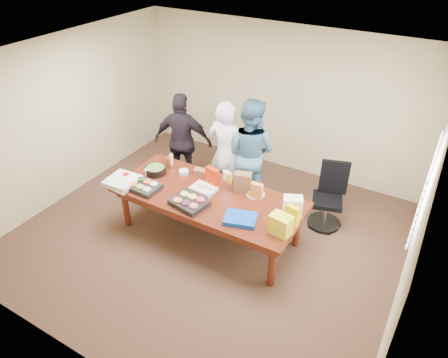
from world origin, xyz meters
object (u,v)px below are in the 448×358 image
Objects in this scene: person_right at (250,153)px; sheet_cake at (204,189)px; conference_table at (209,215)px; office_chair at (328,198)px; person_center at (226,154)px; salad_bowl at (156,170)px.

person_right is 1.11m from sheet_cake.
sheet_cake reaches higher than conference_table.
person_right reaches higher than office_chair.
sheet_cake is at bearing 153.63° from conference_table.
person_center reaches higher than sheet_cake.
office_chair is at bearing -173.78° from person_center.
conference_table is at bearing -5.12° from salad_bowl.
person_right reaches higher than person_center.
person_center reaches higher than conference_table.
person_center is 0.98× the size of person_right.
person_right reaches higher than sheet_cake.
salad_bowl reaches higher than sheet_cake.
person_right is (0.33, 0.19, 0.02)m from person_center.
conference_table is 1.27m from person_right.
conference_table is at bearing -159.06° from office_chair.
person_right is at bearing 162.58° from office_chair.
person_right reaches higher than salad_bowl.
sheet_cake is at bearing 98.60° from person_center.
office_chair is 1.43m from person_right.
office_chair reaches higher than conference_table.
person_center is 5.43× the size of salad_bowl.
sheet_cake is at bearing -2.14° from salad_bowl.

